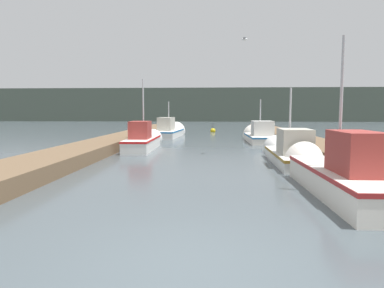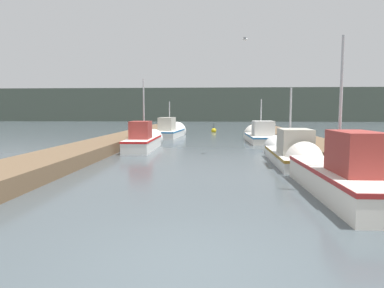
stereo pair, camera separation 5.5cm
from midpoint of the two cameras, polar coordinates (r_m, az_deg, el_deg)
ground_plane at (r=5.06m, az=-0.26°, el=-19.82°), size 200.00×200.00×0.00m
dock_left at (r=21.51m, az=-12.83°, el=0.40°), size 2.24×40.00×0.54m
dock_right at (r=21.35m, az=18.18°, el=0.22°), size 2.24×40.00×0.54m
distant_shore_ridge at (r=75.46m, az=3.25°, el=6.46°), size 120.00×16.00×6.64m
fishing_boat_0 at (r=10.12m, az=22.60°, el=-4.35°), size 1.59×6.29×4.46m
fishing_boat_1 at (r=15.14m, az=15.59°, el=-1.23°), size 1.57×6.03×3.55m
fishing_boat_2 at (r=19.76m, az=-8.01°, el=0.67°), size 1.42×6.13×4.20m
fishing_boat_3 at (r=24.79m, az=11.04°, el=1.45°), size 1.88×6.09×3.54m
fishing_boat_4 at (r=28.84m, az=-3.76°, el=2.18°), size 2.22×6.45×3.45m
mooring_piling_0 at (r=21.14m, az=-10.23°, el=1.20°), size 0.32×0.32×1.15m
mooring_piling_1 at (r=26.04m, az=13.24°, el=1.99°), size 0.32×0.32×1.18m
channel_buoy at (r=34.48m, az=3.45°, el=2.23°), size 0.52×0.52×1.02m
seagull_lead at (r=17.18m, az=8.66°, el=16.86°), size 0.30×0.56×0.12m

